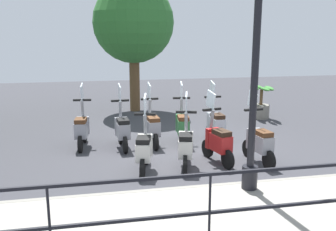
% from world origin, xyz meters
% --- Properties ---
extents(ground_plane, '(28.00, 28.00, 0.00)m').
position_xyz_m(ground_plane, '(0.00, 0.00, 0.00)').
color(ground_plane, '#38383D').
extents(promenade_walkway, '(2.20, 20.00, 0.15)m').
position_xyz_m(promenade_walkway, '(-3.15, 0.00, 0.07)').
color(promenade_walkway, gray).
rests_on(promenade_walkway, ground_plane).
extents(fence_railing, '(0.04, 16.03, 1.07)m').
position_xyz_m(fence_railing, '(-4.20, -0.00, 0.91)').
color(fence_railing, black).
rests_on(fence_railing, promenade_walkway).
extents(lamp_post_near, '(0.26, 0.90, 4.26)m').
position_xyz_m(lamp_post_near, '(-2.40, -0.40, 2.04)').
color(lamp_post_near, black).
rests_on(lamp_post_near, promenade_walkway).
extents(tree_distant, '(2.79, 2.79, 4.49)m').
position_xyz_m(tree_distant, '(5.22, 0.71, 3.07)').
color(tree_distant, brown).
rests_on(tree_distant, ground_plane).
extents(potted_palm, '(1.06, 0.66, 1.05)m').
position_xyz_m(potted_palm, '(3.17, -3.19, 0.45)').
color(potted_palm, slate).
rests_on(potted_palm, ground_plane).
extents(scooter_near_0, '(1.23, 0.44, 1.54)m').
position_xyz_m(scooter_near_0, '(-0.87, -1.27, 0.48)').
color(scooter_near_0, black).
rests_on(scooter_near_0, ground_plane).
extents(scooter_near_1, '(1.22, 0.50, 1.54)m').
position_xyz_m(scooter_near_1, '(-0.67, -0.42, 0.48)').
color(scooter_near_1, black).
rests_on(scooter_near_1, ground_plane).
extents(scooter_near_2, '(1.21, 0.52, 1.54)m').
position_xyz_m(scooter_near_2, '(-0.82, 0.33, 0.48)').
color(scooter_near_2, black).
rests_on(scooter_near_2, ground_plane).
extents(scooter_near_3, '(1.22, 0.50, 1.54)m').
position_xyz_m(scooter_near_3, '(-0.87, 1.20, 0.48)').
color(scooter_near_3, black).
rests_on(scooter_near_3, ground_plane).
extents(scooter_far_0, '(1.23, 0.44, 1.54)m').
position_xyz_m(scooter_far_0, '(0.87, -0.88, 0.48)').
color(scooter_far_0, black).
rests_on(scooter_far_0, ground_plane).
extents(scooter_far_1, '(1.23, 0.44, 1.54)m').
position_xyz_m(scooter_far_1, '(0.86, -0.00, 0.48)').
color(scooter_far_1, black).
rests_on(scooter_far_1, ground_plane).
extents(scooter_far_2, '(1.23, 0.44, 1.54)m').
position_xyz_m(scooter_far_2, '(0.88, 0.77, 0.48)').
color(scooter_far_2, black).
rests_on(scooter_far_2, ground_plane).
extents(scooter_far_3, '(1.23, 0.44, 1.54)m').
position_xyz_m(scooter_far_3, '(0.79, 1.51, 0.48)').
color(scooter_far_3, black).
rests_on(scooter_far_3, ground_plane).
extents(scooter_far_4, '(1.23, 0.44, 1.54)m').
position_xyz_m(scooter_far_4, '(1.05, 2.47, 0.48)').
color(scooter_far_4, black).
rests_on(scooter_far_4, ground_plane).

